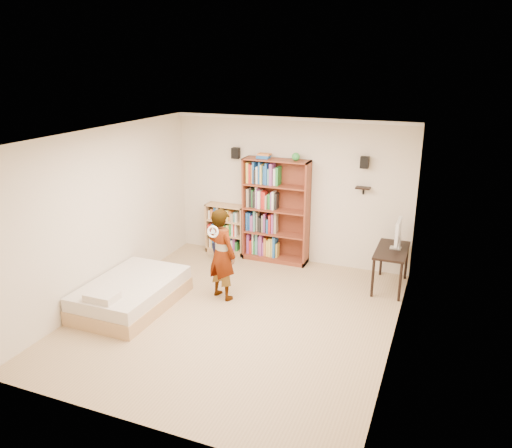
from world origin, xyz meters
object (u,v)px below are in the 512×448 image
(low_bookshelf, at_px, (226,229))
(daybed, at_px, (131,291))
(computer_desk, at_px, (390,268))
(person, at_px, (222,254))
(tall_bookshelf, at_px, (276,211))

(low_bookshelf, relative_size, daybed, 0.55)
(low_bookshelf, xyz_separation_m, daybed, (-0.39, -2.64, -0.23))
(computer_desk, height_order, daybed, computer_desk)
(computer_desk, bearing_deg, person, -150.70)
(daybed, xyz_separation_m, person, (1.17, 0.81, 0.48))
(person, bearing_deg, daybed, 55.15)
(person, bearing_deg, low_bookshelf, -46.11)
(tall_bookshelf, relative_size, person, 1.31)
(computer_desk, xyz_separation_m, person, (-2.45, -1.38, 0.40))
(tall_bookshelf, distance_m, daybed, 3.06)
(tall_bookshelf, relative_size, computer_desk, 1.95)
(low_bookshelf, xyz_separation_m, computer_desk, (3.24, -0.45, -0.15))
(computer_desk, relative_size, daybed, 0.56)
(low_bookshelf, relative_size, person, 0.66)
(person, bearing_deg, tall_bookshelf, -77.70)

